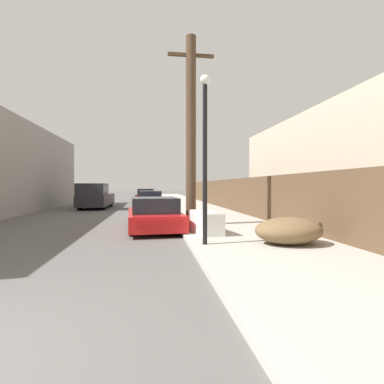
{
  "coord_description": "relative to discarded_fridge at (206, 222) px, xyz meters",
  "views": [
    {
      "loc": [
        2.21,
        -2.68,
        1.64
      ],
      "look_at": [
        3.74,
        8.54,
        1.41
      ],
      "focal_mm": 28.0,
      "sensor_mm": 36.0,
      "label": 1
    }
  ],
  "objects": [
    {
      "name": "sidewalk_curb",
      "position": [
        1.36,
        16.73,
        -0.41
      ],
      "size": [
        4.2,
        63.0,
        0.12
      ],
      "primitive_type": "cube",
      "color": "#ADA89E",
      "rests_on": "ground"
    },
    {
      "name": "discarded_fridge",
      "position": [
        0.0,
        0.0,
        0.0
      ],
      "size": [
        0.93,
        1.72,
        0.73
      ],
      "rotation": [
        0.0,
        0.0,
        0.15
      ],
      "color": "white",
      "rests_on": "sidewalk_curb"
    },
    {
      "name": "parked_sports_car_red",
      "position": [
        -1.64,
        1.82,
        0.09
      ],
      "size": [
        2.16,
        4.5,
        1.22
      ],
      "rotation": [
        0.0,
        0.0,
        0.07
      ],
      "color": "red",
      "rests_on": "ground"
    },
    {
      "name": "car_parked_mid",
      "position": [
        -1.77,
        12.45,
        0.14
      ],
      "size": [
        1.97,
        4.58,
        1.29
      ],
      "rotation": [
        0.0,
        0.0,
        -0.03
      ],
      "color": "black",
      "rests_on": "ground"
    },
    {
      "name": "car_parked_far",
      "position": [
        -2.2,
        20.12,
        0.17
      ],
      "size": [
        1.95,
        4.7,
        1.38
      ],
      "rotation": [
        0.0,
        0.0,
        -0.05
      ],
      "color": "#5B1E19",
      "rests_on": "ground"
    },
    {
      "name": "pickup_truck",
      "position": [
        -5.76,
        12.96,
        0.44
      ],
      "size": [
        1.97,
        5.36,
        1.82
      ],
      "rotation": [
        0.0,
        0.0,
        3.13
      ],
      "color": "#232328",
      "rests_on": "ground"
    },
    {
      "name": "utility_pole",
      "position": [
        -0.19,
        2.13,
        3.38
      ],
      "size": [
        1.8,
        0.4,
        7.33
      ],
      "color": "#4C3826",
      "rests_on": "sidewalk_curb"
    },
    {
      "name": "street_lamp",
      "position": [
        -0.35,
        -1.8,
        2.21
      ],
      "size": [
        0.26,
        0.26,
        4.4
      ],
      "color": "black",
      "rests_on": "sidewalk_curb"
    },
    {
      "name": "brush_pile",
      "position": [
        1.83,
        -2.06,
        -0.0
      ],
      "size": [
        1.78,
        1.38,
        0.7
      ],
      "color": "brown",
      "rests_on": "sidewalk_curb"
    },
    {
      "name": "wooden_fence",
      "position": [
        3.31,
        9.8,
        0.62
      ],
      "size": [
        0.08,
        32.15,
        1.96
      ],
      "primitive_type": "cube",
      "color": "brown",
      "rests_on": "sidewalk_curb"
    },
    {
      "name": "building_right_house",
      "position": [
        8.64,
        3.63,
        2.17
      ],
      "size": [
        6.0,
        17.63,
        5.28
      ],
      "primitive_type": "cube",
      "color": "beige",
      "rests_on": "ground"
    }
  ]
}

